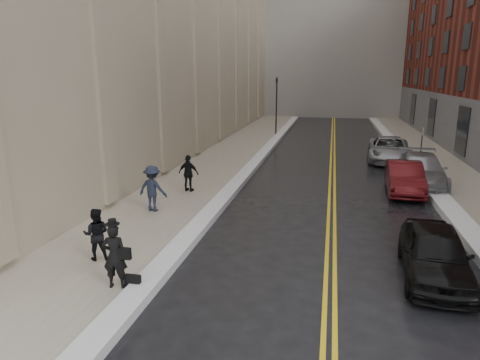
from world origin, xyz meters
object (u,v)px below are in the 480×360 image
at_px(car_maroon, 404,178).
at_px(car_silver_near, 421,170).
at_px(pedestrian_a, 96,234).
at_px(pedestrian_b, 153,188).
at_px(pedestrian_c, 189,173).
at_px(pedestrian_main, 115,256).
at_px(car_black, 435,253).
at_px(car_silver_far, 389,149).

relative_size(car_maroon, car_silver_near, 0.81).
bearing_deg(pedestrian_a, pedestrian_b, -105.71).
bearing_deg(pedestrian_b, car_maroon, -145.25).
height_order(car_maroon, car_silver_near, car_silver_near).
relative_size(car_maroon, pedestrian_c, 2.59).
bearing_deg(car_maroon, pedestrian_b, -149.25).
bearing_deg(pedestrian_c, pedestrian_main, 105.17).
bearing_deg(car_black, pedestrian_main, -158.43).
bearing_deg(car_maroon, car_black, -90.96).
bearing_deg(car_silver_near, pedestrian_c, -155.59).
bearing_deg(pedestrian_main, car_silver_near, -136.43).
distance_m(pedestrian_main, pedestrian_b, 6.34).
bearing_deg(car_silver_near, pedestrian_b, -143.59).
relative_size(car_black, car_silver_far, 0.76).
bearing_deg(car_silver_near, pedestrian_a, -128.84).
relative_size(pedestrian_main, pedestrian_c, 1.00).
height_order(car_black, pedestrian_c, pedestrian_c).
xyz_separation_m(car_black, car_silver_far, (0.75, 16.82, 0.05)).
relative_size(car_silver_far, pedestrian_b, 3.03).
bearing_deg(car_black, pedestrian_c, 148.46).
distance_m(car_black, pedestrian_a, 9.59).
height_order(car_maroon, car_silver_far, car_silver_far).
bearing_deg(pedestrian_main, pedestrian_b, -85.23).
xyz_separation_m(pedestrian_main, pedestrian_a, (-1.37, 1.46, -0.07)).
bearing_deg(car_maroon, car_silver_near, 58.45).
distance_m(pedestrian_a, pedestrian_b, 4.67).
relative_size(pedestrian_main, pedestrian_a, 1.09).
bearing_deg(pedestrian_main, car_silver_far, -124.67).
height_order(pedestrian_a, pedestrian_c, pedestrian_c).
bearing_deg(car_silver_near, car_maroon, -119.43).
xyz_separation_m(pedestrian_a, pedestrian_c, (0.20, 7.77, 0.07)).
xyz_separation_m(pedestrian_a, pedestrian_b, (-0.25, 4.66, 0.14)).
xyz_separation_m(car_black, pedestrian_main, (-8.15, -2.60, 0.28)).
height_order(pedestrian_main, pedestrian_b, pedestrian_b).
xyz_separation_m(pedestrian_b, pedestrian_c, (0.45, 3.10, -0.07)).
xyz_separation_m(car_silver_far, pedestrian_c, (-10.07, -10.19, 0.23)).
height_order(car_maroon, pedestrian_main, pedestrian_main).
bearing_deg(pedestrian_a, car_silver_far, -138.55).
height_order(pedestrian_a, pedestrian_b, pedestrian_b).
relative_size(car_silver_near, pedestrian_b, 2.97).
relative_size(car_silver_near, pedestrian_main, 3.19).
height_order(car_black, pedestrian_a, pedestrian_a).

